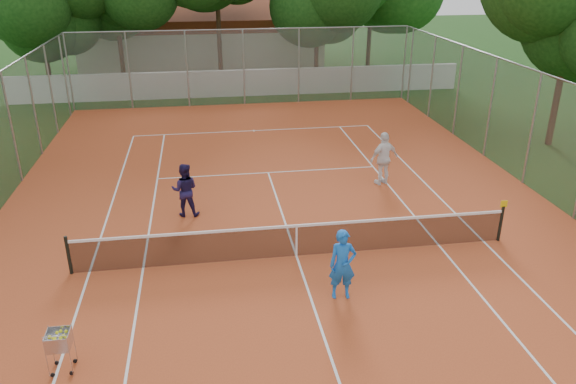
{
  "coord_description": "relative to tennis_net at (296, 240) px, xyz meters",
  "views": [
    {
      "loc": [
        -2.3,
        -13.29,
        7.72
      ],
      "look_at": [
        0.0,
        1.5,
        1.3
      ],
      "focal_mm": 35.0,
      "sensor_mm": 36.0,
      "label": 1
    }
  ],
  "objects": [
    {
      "name": "ground",
      "position": [
        0.0,
        0.0,
        -0.51
      ],
      "size": [
        120.0,
        120.0,
        0.0
      ],
      "primitive_type": "plane",
      "color": "#15380F",
      "rests_on": "ground"
    },
    {
      "name": "court_pad",
      "position": [
        0.0,
        0.0,
        -0.5
      ],
      "size": [
        18.0,
        34.0,
        0.02
      ],
      "primitive_type": "cube",
      "color": "#BA4C24",
      "rests_on": "ground"
    },
    {
      "name": "court_lines",
      "position": [
        0.0,
        0.0,
        -0.49
      ],
      "size": [
        10.98,
        23.78,
        0.01
      ],
      "primitive_type": "cube",
      "color": "white",
      "rests_on": "court_pad"
    },
    {
      "name": "tennis_net",
      "position": [
        0.0,
        0.0,
        0.0
      ],
      "size": [
        11.88,
        0.1,
        0.98
      ],
      "primitive_type": "cube",
      "color": "black",
      "rests_on": "court_pad"
    },
    {
      "name": "perimeter_fence",
      "position": [
        0.0,
        0.0,
        1.49
      ],
      "size": [
        18.0,
        34.0,
        4.0
      ],
      "primitive_type": "cube",
      "color": "slate",
      "rests_on": "ground"
    },
    {
      "name": "boundary_wall",
      "position": [
        0.0,
        19.0,
        0.24
      ],
      "size": [
        26.0,
        0.3,
        1.5
      ],
      "primitive_type": "cube",
      "color": "white",
      "rests_on": "ground"
    },
    {
      "name": "clubhouse",
      "position": [
        -2.0,
        29.0,
        1.69
      ],
      "size": [
        16.4,
        9.0,
        4.4
      ],
      "primitive_type": "cube",
      "color": "beige",
      "rests_on": "ground"
    },
    {
      "name": "tropical_trees",
      "position": [
        0.0,
        22.0,
        4.49
      ],
      "size": [
        29.0,
        19.0,
        10.0
      ],
      "primitive_type": "cube",
      "color": "black",
      "rests_on": "ground"
    },
    {
      "name": "player_near",
      "position": [
        0.75,
        -2.1,
        0.39
      ],
      "size": [
        0.67,
        0.47,
        1.76
      ],
      "primitive_type": "imported",
      "rotation": [
        0.0,
        0.0,
        -0.08
      ],
      "color": "blue",
      "rests_on": "court_pad"
    },
    {
      "name": "player_far_left",
      "position": [
        -3.01,
        3.13,
        0.37
      ],
      "size": [
        0.91,
        0.75,
        1.72
      ],
      "primitive_type": "imported",
      "rotation": [
        0.0,
        0.0,
        3.02
      ],
      "color": "#1E1644",
      "rests_on": "court_pad"
    },
    {
      "name": "player_far_right",
      "position": [
        3.94,
        4.7,
        0.47
      ],
      "size": [
        1.22,
        0.8,
        1.92
      ],
      "primitive_type": "imported",
      "rotation": [
        0.0,
        0.0,
        3.46
      ],
      "color": "white",
      "rests_on": "court_pad"
    },
    {
      "name": "ball_hopper",
      "position": [
        -5.36,
        -3.8,
        0.0
      ],
      "size": [
        0.5,
        0.5,
        0.99
      ],
      "primitive_type": "cube",
      "rotation": [
        0.0,
        0.0,
        -0.06
      ],
      "color": "#BCBCC3",
      "rests_on": "court_pad"
    }
  ]
}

